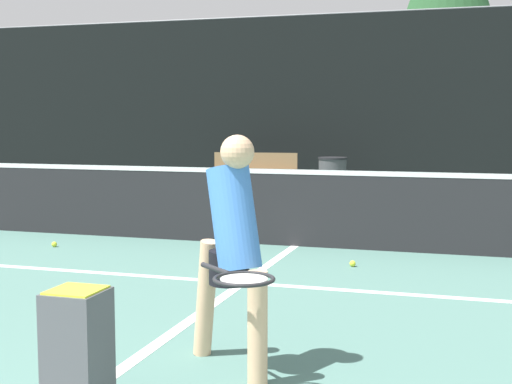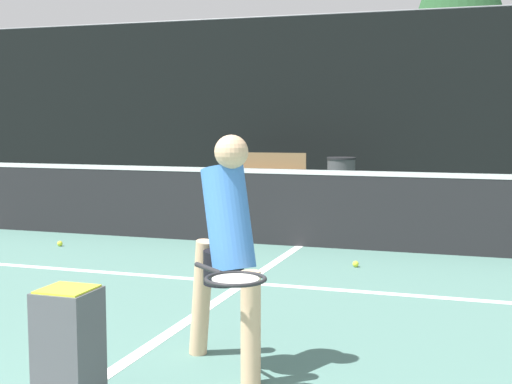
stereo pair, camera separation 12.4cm
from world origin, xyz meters
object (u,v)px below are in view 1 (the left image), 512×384
Objects in this scene: trash_bin at (332,177)px; parked_car at (215,154)px; courtside_bench at (255,171)px; ball_hopper at (78,354)px; player_practicing at (233,244)px.

parked_car reaches higher than trash_bin.
courtside_bench is 0.43× the size of parked_car.
trash_bin is at bearing 94.19° from ball_hopper.
courtside_bench is at bearing -59.50° from parked_car.
courtside_bench reaches higher than trash_bin.
trash_bin is (-0.81, 11.06, 0.03)m from ball_hopper.
parked_car is at bearing 150.60° from player_practicing.
trash_bin is 5.62m from parked_car.
ball_hopper is at bearing -85.81° from trash_bin.
trash_bin is at bearing 137.34° from player_practicing.
ball_hopper is 15.77m from parked_car.
courtside_bench is at bearing -177.42° from trash_bin.
parked_car is (-4.81, 15.01, 0.25)m from ball_hopper.
courtside_bench is (-2.44, 10.99, 0.10)m from ball_hopper.
courtside_bench is 1.63m from trash_bin.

